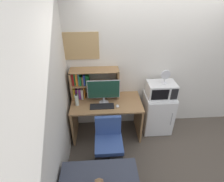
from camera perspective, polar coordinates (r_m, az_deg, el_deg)
name	(u,v)px	position (r m, az deg, el deg)	size (l,w,h in m)	color
wall_back	(175,65)	(3.57, 19.55, 7.86)	(6.40, 0.04, 2.60)	silver
wall_left	(42,132)	(2.03, -21.38, -12.17)	(0.04, 4.40, 2.60)	silver
desk	(107,112)	(3.39, -1.74, -6.74)	(1.27, 0.67, 0.77)	#997047
hutch_bookshelf	(87,82)	(3.27, -7.95, 2.72)	(0.86, 0.28, 0.56)	#997047
monitor	(104,90)	(3.09, -2.71, 0.21)	(0.57, 0.17, 0.45)	#B7B7BC
keyboard	(102,106)	(3.12, -3.21, -4.92)	(0.42, 0.16, 0.02)	black
computer_mouse	(117,106)	(3.12, 1.76, -4.82)	(0.06, 0.08, 0.03)	silver
water_bottle	(77,100)	(3.17, -11.17, -2.85)	(0.06, 0.06, 0.22)	silver
mini_fridge	(157,113)	(3.69, 14.24, -6.74)	(0.55, 0.50, 0.81)	white
microwave	(161,90)	(3.39, 15.39, 0.44)	(0.51, 0.36, 0.27)	silver
desk_fan	(165,76)	(3.27, 16.64, 4.60)	(0.17, 0.11, 0.26)	silver
desk_chair	(109,145)	(3.03, -1.06, -16.79)	(0.50, 0.50, 0.83)	black
wall_corkboard	(77,46)	(3.15, -10.96, 13.85)	(0.72, 0.02, 0.46)	tan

